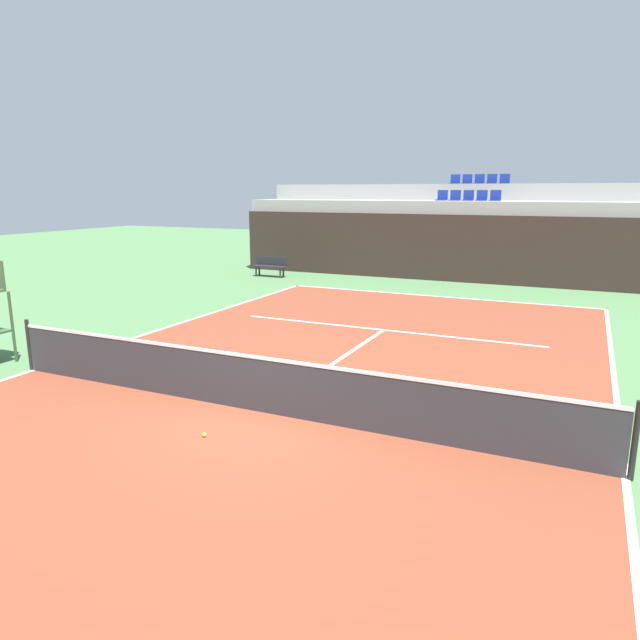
{
  "coord_description": "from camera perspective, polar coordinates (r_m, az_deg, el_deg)",
  "views": [
    {
      "loc": [
        4.72,
        -7.81,
        3.64
      ],
      "look_at": [
        0.17,
        2.0,
        1.2
      ],
      "focal_mm": 32.23,
      "sensor_mm": 36.0,
      "label": 1
    }
  ],
  "objects": [
    {
      "name": "ground_plane",
      "position": [
        9.82,
        -5.88,
        -9.11
      ],
      "size": [
        80.0,
        80.0,
        0.0
      ],
      "primitive_type": "plane",
      "color": "#477042"
    },
    {
      "name": "court_surface",
      "position": [
        9.82,
        -5.88,
        -9.08
      ],
      "size": [
        11.0,
        24.0,
        0.01
      ],
      "primitive_type": "cube",
      "color": "brown",
      "rests_on": "ground_plane"
    },
    {
      "name": "baseline_far",
      "position": [
        20.63,
        11.29,
        2.34
      ],
      "size": [
        11.0,
        0.1,
        0.0
      ],
      "primitive_type": "cube",
      "color": "white",
      "rests_on": "court_surface"
    },
    {
      "name": "sideline_left",
      "position": [
        13.32,
        -26.55,
        -4.47
      ],
      "size": [
        0.1,
        24.0,
        0.0
      ],
      "primitive_type": "cube",
      "color": "white",
      "rests_on": "court_surface"
    },
    {
      "name": "sideline_right",
      "position": [
        8.64,
        28.08,
        -13.71
      ],
      "size": [
        0.1,
        24.0,
        0.0
      ],
      "primitive_type": "cube",
      "color": "white",
      "rests_on": "court_surface"
    },
    {
      "name": "service_line_far",
      "position": [
        15.4,
        6.34,
        -0.99
      ],
      "size": [
        8.26,
        0.1,
        0.0
      ],
      "primitive_type": "cube",
      "color": "white",
      "rests_on": "court_surface"
    },
    {
      "name": "centre_service_line",
      "position": [
        12.51,
        1.63,
        -4.14
      ],
      "size": [
        0.1,
        6.4,
        0.0
      ],
      "primitive_type": "cube",
      "color": "white",
      "rests_on": "court_surface"
    },
    {
      "name": "back_wall",
      "position": [
        24.08,
        13.58,
        6.91
      ],
      "size": [
        19.58,
        0.3,
        2.7
      ],
      "primitive_type": "cube",
      "color": "#33231E",
      "rests_on": "ground_plane"
    },
    {
      "name": "stands_tier_lower",
      "position": [
        25.38,
        14.24,
        7.75
      ],
      "size": [
        19.58,
        2.4,
        3.23
      ],
      "primitive_type": "cube",
      "color": "#9E9E99",
      "rests_on": "ground_plane"
    },
    {
      "name": "stands_tier_upper",
      "position": [
        27.71,
        15.23,
        8.82
      ],
      "size": [
        19.58,
        2.4,
        3.94
      ],
      "primitive_type": "cube",
      "color": "#9E9E99",
      "rests_on": "ground_plane"
    },
    {
      "name": "seating_row_lower",
      "position": [
        25.39,
        14.49,
        11.68
      ],
      "size": [
        2.64,
        0.44,
        0.44
      ],
      "color": "navy",
      "rests_on": "stands_tier_lower"
    },
    {
      "name": "seating_row_upper",
      "position": [
        27.76,
        15.52,
        13.14
      ],
      "size": [
        2.64,
        0.44,
        0.44
      ],
      "color": "navy",
      "rests_on": "stands_tier_upper"
    },
    {
      "name": "tennis_net",
      "position": [
        9.64,
        -5.95,
        -6.3
      ],
      "size": [
        11.08,
        0.08,
        1.07
      ],
      "color": "black",
      "rests_on": "court_surface"
    },
    {
      "name": "player_bench",
      "position": [
        25.01,
        -4.96,
        5.47
      ],
      "size": [
        1.5,
        0.4,
        0.85
      ],
      "color": "#232328",
      "rests_on": "ground_plane"
    },
    {
      "name": "tennis_ball_1",
      "position": [
        9.0,
        -11.42,
        -11.11
      ],
      "size": [
        0.07,
        0.07,
        0.07
      ],
      "primitive_type": "sphere",
      "color": "#CCE033",
      "rests_on": "court_surface"
    }
  ]
}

